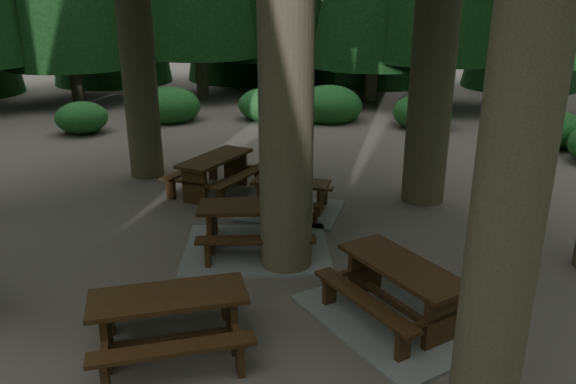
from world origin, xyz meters
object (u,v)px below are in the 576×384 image
(picnic_table_b, at_px, (216,169))
(picnic_table_c, at_px, (291,202))
(picnic_table_a, at_px, (257,234))
(picnic_table_f, at_px, (400,300))
(picnic_table_e, at_px, (170,314))

(picnic_table_b, bearing_deg, picnic_table_c, -96.60)
(picnic_table_c, bearing_deg, picnic_table_a, -93.93)
(picnic_table_b, relative_size, picnic_table_f, 0.67)
(picnic_table_a, distance_m, picnic_table_b, 3.16)
(picnic_table_e, relative_size, picnic_table_f, 0.76)
(picnic_table_b, distance_m, picnic_table_e, 5.93)
(picnic_table_a, height_order, picnic_table_e, picnic_table_a)
(picnic_table_a, xyz_separation_m, picnic_table_c, (-0.10, 1.90, -0.08))
(picnic_table_b, distance_m, picnic_table_c, 2.06)
(picnic_table_a, xyz_separation_m, picnic_table_f, (2.73, -1.27, -0.01))
(picnic_table_c, distance_m, picnic_table_f, 4.25)
(picnic_table_a, relative_size, picnic_table_e, 1.28)
(picnic_table_e, bearing_deg, picnic_table_f, 0.44)
(picnic_table_e, bearing_deg, picnic_table_b, 77.33)
(picnic_table_c, distance_m, picnic_table_e, 5.01)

